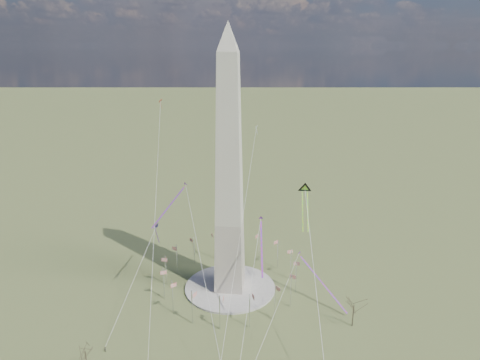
# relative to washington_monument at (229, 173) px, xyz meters

# --- Properties ---
(ground) EXTENTS (2000.00, 2000.00, 0.00)m
(ground) POSITION_rel_washington_monument_xyz_m (0.00, 0.00, -47.95)
(ground) COLOR #556130
(ground) RESTS_ON ground
(plaza) EXTENTS (36.00, 36.00, 0.80)m
(plaza) POSITION_rel_washington_monument_xyz_m (0.00, 0.00, -47.55)
(plaza) COLOR beige
(plaza) RESTS_ON ground
(washington_monument) EXTENTS (15.56, 15.56, 100.00)m
(washington_monument) POSITION_rel_washington_monument_xyz_m (0.00, 0.00, 0.00)
(washington_monument) COLOR beige
(washington_monument) RESTS_ON plaza
(flagpole_ring) EXTENTS (54.40, 54.40, 13.00)m
(flagpole_ring) POSITION_rel_washington_monument_xyz_m (-0.00, -0.00, -40.68)
(flagpole_ring) COLOR white
(flagpole_ring) RESTS_ON ground
(tree_near) EXTENTS (7.00, 7.00, 12.24)m
(tree_near) POSITION_rel_washington_monument_xyz_m (45.27, -19.21, -39.22)
(tree_near) COLOR #453D2A
(tree_near) RESTS_ON ground
(tree_far) EXTENTS (6.36, 6.36, 11.14)m
(tree_far) POSITION_rel_washington_monument_xyz_m (-35.95, -50.46, -40.02)
(tree_far) COLOR #453D2A
(tree_far) RESTS_ON ground
(person_west) EXTENTS (1.01, 0.95, 1.65)m
(person_west) POSITION_rel_washington_monument_xyz_m (-34.38, -41.25, -47.13)
(person_west) COLOR gray
(person_west) RESTS_ON ground
(kite_delta_black) EXTENTS (6.39, 17.29, 14.45)m
(kite_delta_black) POSITION_rel_washington_monument_xyz_m (28.31, 10.45, -9.41)
(kite_delta_black) COLOR black
(kite_delta_black) RESTS_ON ground
(kite_diamond_purple) EXTENTS (1.91, 2.93, 8.91)m
(kite_diamond_purple) POSITION_rel_washington_monument_xyz_m (-28.92, 0.46, -23.57)
(kite_diamond_purple) COLOR navy
(kite_diamond_purple) RESTS_ON ground
(kite_streamer_left) EXTENTS (3.24, 20.25, 13.90)m
(kite_streamer_left) POSITION_rel_washington_monument_xyz_m (12.93, -12.52, -19.67)
(kite_streamer_left) COLOR #EB2549
(kite_streamer_left) RESTS_ON ground
(kite_streamer_mid) EXTENTS (10.15, 16.64, 12.71)m
(kite_streamer_mid) POSITION_rel_washington_monument_xyz_m (-20.23, -4.22, -9.71)
(kite_streamer_mid) COLOR #EB2549
(kite_streamer_mid) RESTS_ON ground
(kite_streamer_right) EXTENTS (18.70, 16.85, 16.34)m
(kite_streamer_right) POSITION_rel_washington_monument_xyz_m (32.79, -3.57, -37.06)
(kite_streamer_right) COLOR #EB2549
(kite_streamer_right) RESTS_ON ground
(kite_small_red) EXTENTS (1.51, 2.15, 4.47)m
(kite_small_red) POSITION_rel_washington_monument_xyz_m (-35.63, 37.39, 21.07)
(kite_small_red) COLOR red
(kite_small_red) RESTS_ON ground
(kite_small_white) EXTENTS (1.34, 2.01, 4.32)m
(kite_small_white) POSITION_rel_washington_monument_xyz_m (6.43, 48.25, 8.31)
(kite_small_white) COLOR white
(kite_small_white) RESTS_ON ground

